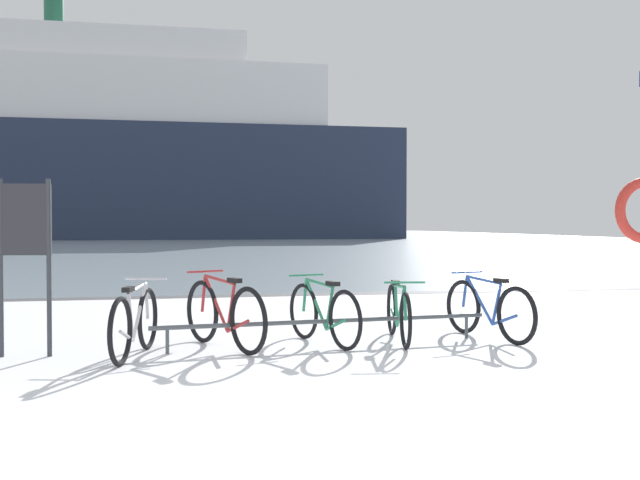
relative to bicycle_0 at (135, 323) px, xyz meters
name	(u,v)px	position (x,y,z in m)	size (l,w,h in m)	color
ground	(190,241)	(1.49, 50.19, -0.40)	(80.00, 132.00, 0.08)	white
bike_rack	(326,322)	(2.11, 0.34, -0.09)	(3.97, 0.48, 0.31)	#4C5156
bicycle_0	(135,323)	(0.00, 0.00, 0.00)	(0.54, 1.64, 0.80)	black
bicycle_1	(224,314)	(0.95, 0.36, 0.02)	(0.82, 1.62, 0.85)	black
bicycle_2	(323,314)	(2.09, 0.42, 0.00)	(0.64, 1.56, 0.79)	black
bicycle_3	(398,313)	(3.01, 0.46, -0.02)	(0.46, 1.69, 0.75)	black
bicycle_4	(488,309)	(4.13, 0.43, 0.00)	(0.57, 1.65, 0.80)	black
info_sign	(25,237)	(-1.13, 0.25, 0.90)	(0.55, 0.11, 1.87)	#33383D
ferry_ship	(134,154)	(-3.10, 57.65, 6.94)	(45.31, 9.20, 21.79)	#232D47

